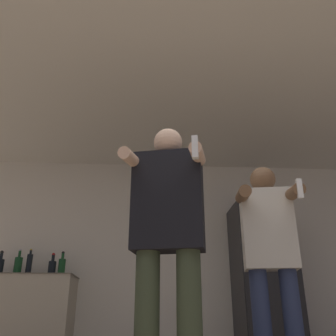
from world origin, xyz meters
TOP-DOWN VIEW (x-y plane):
  - wall_back at (0.00, 3.30)m, footprint 7.00×0.06m
  - ceiling_slab at (0.00, 1.63)m, footprint 7.00×3.79m
  - refrigerator at (1.24, 2.93)m, footprint 0.68×0.71m
  - counter at (-1.59, 3.00)m, footprint 1.14×0.57m
  - bottle_dark_rum at (-1.73, 3.02)m, footprint 0.09×0.09m
  - bottle_red_label at (-1.94, 3.02)m, footprint 0.09×0.09m
  - bottle_green_wine at (-1.32, 3.02)m, footprint 0.09×0.09m
  - bottle_short_whiskey at (-1.60, 3.02)m, footprint 0.07×0.07m
  - bottle_amber_bourbon at (-1.21, 3.02)m, footprint 0.08×0.08m
  - person_woman_foreground at (-0.06, 0.63)m, footprint 0.57×0.53m
  - person_man_side at (0.73, 1.09)m, footprint 0.52×0.55m

SIDE VIEW (x-z plane):
  - counter at x=-1.59m, z-range 0.00..0.98m
  - refrigerator at x=1.24m, z-range 0.00..1.85m
  - person_man_side at x=0.73m, z-range 0.14..1.77m
  - person_woman_foreground at x=-0.06m, z-range 0.11..1.81m
  - bottle_green_wine at x=-1.32m, z-range 0.94..1.21m
  - bottle_red_label at x=-1.94m, z-range 0.94..1.24m
  - bottle_amber_bourbon at x=-1.21m, z-range 0.94..1.24m
  - bottle_dark_rum at x=-1.73m, z-range 0.94..1.25m
  - bottle_short_whiskey at x=-1.60m, z-range 0.95..1.27m
  - wall_back at x=0.00m, z-range 0.00..2.55m
  - ceiling_slab at x=0.00m, z-range 2.55..2.60m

